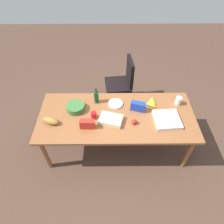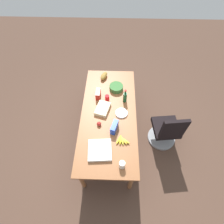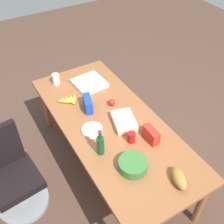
{
  "view_description": "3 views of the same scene",
  "coord_description": "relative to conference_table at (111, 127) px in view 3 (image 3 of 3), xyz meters",
  "views": [
    {
      "loc": [
        -0.08,
        -1.92,
        2.89
      ],
      "look_at": [
        -0.07,
        -0.01,
        0.84
      ],
      "focal_mm": 31.4,
      "sensor_mm": 36.0,
      "label": 1
    },
    {
      "loc": [
        1.86,
        0.12,
        3.37
      ],
      "look_at": [
        0.03,
        0.06,
        0.85
      ],
      "focal_mm": 28.68,
      "sensor_mm": 36.0,
      "label": 2
    },
    {
      "loc": [
        -1.79,
        1.04,
        2.8
      ],
      "look_at": [
        0.08,
        -0.06,
        0.82
      ],
      "focal_mm": 43.8,
      "sensor_mm": 36.0,
      "label": 3
    }
  ],
  "objects": [
    {
      "name": "ground_plane",
      "position": [
        0.0,
        0.0,
        -0.68
      ],
      "size": [
        10.0,
        10.0,
        0.0
      ],
      "primitive_type": "plane",
      "color": "#4F372B"
    },
    {
      "name": "red_solo_cup",
      "position": [
        -0.33,
        -0.04,
        0.13
      ],
      "size": [
        0.09,
        0.09,
        0.11
      ],
      "primitive_type": "cylinder",
      "rotation": [
        0.0,
        0.0,
        -0.08
      ],
      "color": "red",
      "rests_on": "conference_table"
    },
    {
      "name": "chip_bag_blue",
      "position": [
        0.32,
        0.11,
        0.15
      ],
      "size": [
        0.23,
        0.14,
        0.15
      ],
      "primitive_type": "cube",
      "rotation": [
        0.0,
        0.0,
        -0.29
      ],
      "color": "#1B3DB6",
      "rests_on": "conference_table"
    },
    {
      "name": "conference_table",
      "position": [
        0.0,
        0.0,
        0.0
      ],
      "size": [
        2.29,
        0.99,
        0.75
      ],
      "color": "brown",
      "rests_on": "ground"
    },
    {
      "name": "office_chair",
      "position": [
        0.11,
        1.1,
        -0.31
      ],
      "size": [
        0.56,
        0.56,
        0.99
      ],
      "color": "gray",
      "rests_on": "ground"
    },
    {
      "name": "chip_bag_red",
      "position": [
        -0.41,
        -0.22,
        0.14
      ],
      "size": [
        0.2,
        0.08,
        0.14
      ],
      "primitive_type": "cube",
      "rotation": [
        0.0,
        0.0,
        -0.02
      ],
      "color": "red",
      "rests_on": "conference_table"
    },
    {
      "name": "salad_bowl",
      "position": [
        -0.61,
        0.13,
        0.12
      ],
      "size": [
        0.31,
        0.31,
        0.09
      ],
      "primitive_type": "cylinder",
      "rotation": [
        0.0,
        0.0,
        0.16
      ],
      "color": "#386D33",
      "rests_on": "conference_table"
    },
    {
      "name": "bread_loaf",
      "position": [
        -0.93,
        -0.14,
        0.12
      ],
      "size": [
        0.26,
        0.19,
        0.1
      ],
      "primitive_type": "ellipsoid",
      "rotation": [
        0.0,
        0.0,
        -0.35
      ],
      "color": "olive",
      "rests_on": "conference_table"
    },
    {
      "name": "mayo_jar",
      "position": [
        0.95,
        0.24,
        0.14
      ],
      "size": [
        0.11,
        0.11,
        0.13
      ],
      "primitive_type": "cylinder",
      "rotation": [
        0.0,
        0.0,
        0.27
      ],
      "color": "white",
      "rests_on": "conference_table"
    },
    {
      "name": "apple_red",
      "position": [
        0.24,
        -0.15,
        0.11
      ],
      "size": [
        0.1,
        0.1,
        0.08
      ],
      "primitive_type": "sphere",
      "rotation": [
        0.0,
        0.0,
        -0.33
      ],
      "color": "#AD2521",
      "rests_on": "conference_table"
    },
    {
      "name": "wine_bottle",
      "position": [
        -0.31,
        0.29,
        0.18
      ],
      "size": [
        0.07,
        0.07,
        0.3
      ],
      "color": "#134624",
      "rests_on": "conference_table"
    },
    {
      "name": "banana_bunch",
      "position": [
        0.53,
        0.24,
        0.1
      ],
      "size": [
        0.18,
        0.24,
        0.04
      ],
      "color": "yellow",
      "rests_on": "conference_table"
    },
    {
      "name": "pizza_box",
      "position": [
        0.71,
        -0.11,
        0.1
      ],
      "size": [
        0.39,
        0.39,
        0.05
      ],
      "primitive_type": "cube",
      "rotation": [
        0.0,
        0.0,
        0.07
      ],
      "color": "silver",
      "rests_on": "conference_table"
    },
    {
      "name": "sheet_cake",
      "position": [
        -0.09,
        -0.11,
        0.11
      ],
      "size": [
        0.37,
        0.3,
        0.07
      ],
      "primitive_type": "cube",
      "rotation": [
        0.0,
        0.0,
        -0.27
      ],
      "color": "beige",
      "rests_on": "conference_table"
    },
    {
      "name": "paper_plate_stack",
      "position": [
        -0.01,
        0.23,
        0.09
      ],
      "size": [
        0.23,
        0.23,
        0.03
      ],
      "primitive_type": "cylinder",
      "rotation": [
        0.0,
        0.0,
        0.04
      ],
      "color": "white",
      "rests_on": "conference_table"
    }
  ]
}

